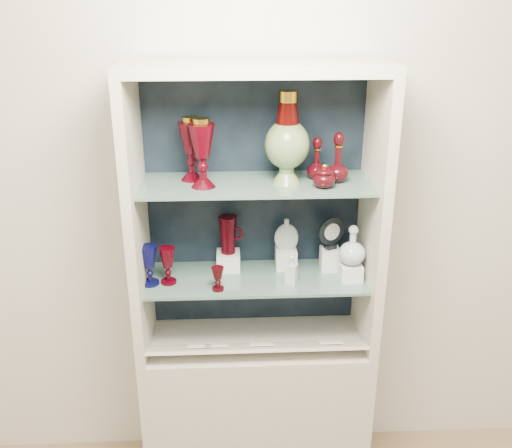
{
  "coord_description": "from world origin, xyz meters",
  "views": [
    {
      "loc": [
        -0.1,
        -0.62,
        2.17
      ],
      "look_at": [
        0.0,
        1.53,
        1.3
      ],
      "focal_mm": 40.0,
      "sensor_mm": 36.0,
      "label": 1
    }
  ],
  "objects_px": {
    "enamel_urn": "(287,138)",
    "ruby_pitcher": "(228,235)",
    "clear_round_decanter": "(352,246)",
    "cameo_medallion": "(331,233)",
    "flat_flask": "(286,234)",
    "ruby_goblet_tall": "(168,266)",
    "ruby_decanter_a": "(338,154)",
    "ruby_decanter_b": "(317,157)",
    "cobalt_goblet": "(149,265)",
    "pedestal_lamp_left": "(191,149)",
    "pedestal_lamp_right": "(202,153)",
    "clear_square_bottle": "(292,269)",
    "ruby_goblet_small": "(218,279)",
    "lidded_bowl": "(324,175)"
  },
  "relations": [
    {
      "from": "clear_round_decanter",
      "to": "cameo_medallion",
      "type": "xyz_separation_m",
      "value": [
        -0.07,
        0.1,
        0.02
      ]
    },
    {
      "from": "enamel_urn",
      "to": "ruby_pitcher",
      "type": "height_order",
      "value": "enamel_urn"
    },
    {
      "from": "cobalt_goblet",
      "to": "cameo_medallion",
      "type": "relative_size",
      "value": 1.17
    },
    {
      "from": "ruby_goblet_small",
      "to": "ruby_pitcher",
      "type": "xyz_separation_m",
      "value": [
        0.04,
        0.19,
        0.11
      ]
    },
    {
      "from": "clear_round_decanter",
      "to": "enamel_urn",
      "type": "bearing_deg",
      "value": 171.59
    },
    {
      "from": "ruby_goblet_small",
      "to": "clear_round_decanter",
      "type": "xyz_separation_m",
      "value": [
        0.56,
        0.07,
        0.1
      ]
    },
    {
      "from": "pedestal_lamp_right",
      "to": "ruby_decanter_b",
      "type": "xyz_separation_m",
      "value": [
        0.45,
        0.08,
        -0.04
      ]
    },
    {
      "from": "pedestal_lamp_left",
      "to": "pedestal_lamp_right",
      "type": "height_order",
      "value": "pedestal_lamp_right"
    },
    {
      "from": "pedestal_lamp_left",
      "to": "clear_round_decanter",
      "type": "distance_m",
      "value": 0.77
    },
    {
      "from": "enamel_urn",
      "to": "ruby_goblet_tall",
      "type": "xyz_separation_m",
      "value": [
        -0.49,
        -0.03,
        -0.52
      ]
    },
    {
      "from": "clear_square_bottle",
      "to": "ruby_decanter_a",
      "type": "bearing_deg",
      "value": 19.0
    },
    {
      "from": "clear_round_decanter",
      "to": "cobalt_goblet",
      "type": "bearing_deg",
      "value": -179.86
    },
    {
      "from": "enamel_urn",
      "to": "clear_round_decanter",
      "type": "height_order",
      "value": "enamel_urn"
    },
    {
      "from": "ruby_decanter_b",
      "to": "ruby_goblet_tall",
      "type": "bearing_deg",
      "value": -173.0
    },
    {
      "from": "pedestal_lamp_left",
      "to": "cameo_medallion",
      "type": "xyz_separation_m",
      "value": [
        0.58,
        0.0,
        -0.37
      ]
    },
    {
      "from": "ruby_decanter_a",
      "to": "cobalt_goblet",
      "type": "height_order",
      "value": "ruby_decanter_a"
    },
    {
      "from": "ruby_decanter_a",
      "to": "cobalt_goblet",
      "type": "xyz_separation_m",
      "value": [
        -0.76,
        -0.04,
        -0.45
      ]
    },
    {
      "from": "pedestal_lamp_left",
      "to": "cameo_medallion",
      "type": "height_order",
      "value": "pedestal_lamp_left"
    },
    {
      "from": "clear_square_bottle",
      "to": "flat_flask",
      "type": "height_order",
      "value": "flat_flask"
    },
    {
      "from": "pedestal_lamp_right",
      "to": "clear_round_decanter",
      "type": "relative_size",
      "value": 1.61
    },
    {
      "from": "cobalt_goblet",
      "to": "clear_round_decanter",
      "type": "xyz_separation_m",
      "value": [
        0.84,
        0.0,
        0.07
      ]
    },
    {
      "from": "ruby_decanter_b",
      "to": "clear_round_decanter",
      "type": "relative_size",
      "value": 1.1
    },
    {
      "from": "ruby_decanter_a",
      "to": "ruby_goblet_tall",
      "type": "bearing_deg",
      "value": -177.44
    },
    {
      "from": "ruby_decanter_a",
      "to": "ruby_goblet_small",
      "type": "xyz_separation_m",
      "value": [
        -0.48,
        -0.1,
        -0.48
      ]
    },
    {
      "from": "ruby_decanter_b",
      "to": "cameo_medallion",
      "type": "relative_size",
      "value": 1.25
    },
    {
      "from": "ruby_goblet_tall",
      "to": "flat_flask",
      "type": "xyz_separation_m",
      "value": [
        0.5,
        0.12,
        0.08
      ]
    },
    {
      "from": "flat_flask",
      "to": "clear_round_decanter",
      "type": "xyz_separation_m",
      "value": [
        0.26,
        -0.12,
        -0.01
      ]
    },
    {
      "from": "flat_flask",
      "to": "pedestal_lamp_left",
      "type": "bearing_deg",
      "value": -174.35
    },
    {
      "from": "cobalt_goblet",
      "to": "ruby_goblet_small",
      "type": "relative_size",
      "value": 1.69
    },
    {
      "from": "enamel_urn",
      "to": "ruby_decanter_b",
      "type": "relative_size",
      "value": 1.96
    },
    {
      "from": "ruby_decanter_a",
      "to": "ruby_goblet_tall",
      "type": "relative_size",
      "value": 1.42
    },
    {
      "from": "pedestal_lamp_left",
      "to": "cobalt_goblet",
      "type": "height_order",
      "value": "pedestal_lamp_left"
    },
    {
      "from": "flat_flask",
      "to": "clear_round_decanter",
      "type": "height_order",
      "value": "clear_round_decanter"
    },
    {
      "from": "lidded_bowl",
      "to": "ruby_goblet_small",
      "type": "distance_m",
      "value": 0.59
    },
    {
      "from": "ruby_pitcher",
      "to": "cameo_medallion",
      "type": "distance_m",
      "value": 0.44
    },
    {
      "from": "lidded_bowl",
      "to": "flat_flask",
      "type": "height_order",
      "value": "lidded_bowl"
    },
    {
      "from": "lidded_bowl",
      "to": "cobalt_goblet",
      "type": "distance_m",
      "value": 0.8
    },
    {
      "from": "cobalt_goblet",
      "to": "ruby_goblet_small",
      "type": "bearing_deg",
      "value": -12.92
    },
    {
      "from": "ruby_decanter_b",
      "to": "lidded_bowl",
      "type": "xyz_separation_m",
      "value": [
        0.01,
        -0.11,
        -0.04
      ]
    },
    {
      "from": "ruby_decanter_a",
      "to": "flat_flask",
      "type": "relative_size",
      "value": 1.57
    },
    {
      "from": "ruby_decanter_b",
      "to": "cobalt_goblet",
      "type": "height_order",
      "value": "ruby_decanter_b"
    },
    {
      "from": "pedestal_lamp_right",
      "to": "clear_square_bottle",
      "type": "distance_m",
      "value": 0.6
    },
    {
      "from": "pedestal_lamp_left",
      "to": "ruby_decanter_a",
      "type": "height_order",
      "value": "pedestal_lamp_left"
    },
    {
      "from": "clear_round_decanter",
      "to": "cameo_medallion",
      "type": "bearing_deg",
      "value": 126.51
    },
    {
      "from": "ruby_goblet_tall",
      "to": "pedestal_lamp_right",
      "type": "bearing_deg",
      "value": -1.07
    },
    {
      "from": "ruby_goblet_tall",
      "to": "ruby_pitcher",
      "type": "distance_m",
      "value": 0.29
    },
    {
      "from": "pedestal_lamp_right",
      "to": "clear_square_bottle",
      "type": "relative_size",
      "value": 2.06
    },
    {
      "from": "ruby_goblet_small",
      "to": "ruby_goblet_tall",
      "type": "bearing_deg",
      "value": 160.7
    },
    {
      "from": "enamel_urn",
      "to": "ruby_decanter_a",
      "type": "bearing_deg",
      "value": -1.16
    },
    {
      "from": "flat_flask",
      "to": "ruby_goblet_tall",
      "type": "bearing_deg",
      "value": -165.05
    }
  ]
}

